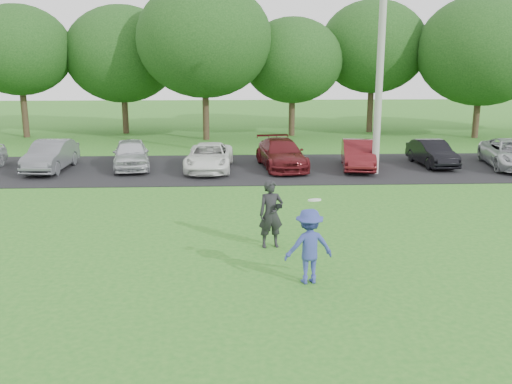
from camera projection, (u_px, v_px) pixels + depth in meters
ground at (264, 296)px, 11.44m from camera, size 100.00×100.00×0.00m
parking_lot at (246, 169)px, 24.05m from camera, size 32.00×6.50×0.03m
utility_pole at (381, 58)px, 21.95m from camera, size 0.28×0.28×9.15m
frisbee_player at (309, 246)px, 11.95m from camera, size 1.13×0.78×1.88m
camera_bystander at (271, 214)px, 14.16m from camera, size 0.69×0.52×1.71m
parked_cars at (269, 155)px, 23.81m from camera, size 30.77×4.76×1.23m
tree_row at (267, 50)px, 32.44m from camera, size 42.39×9.85×8.64m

